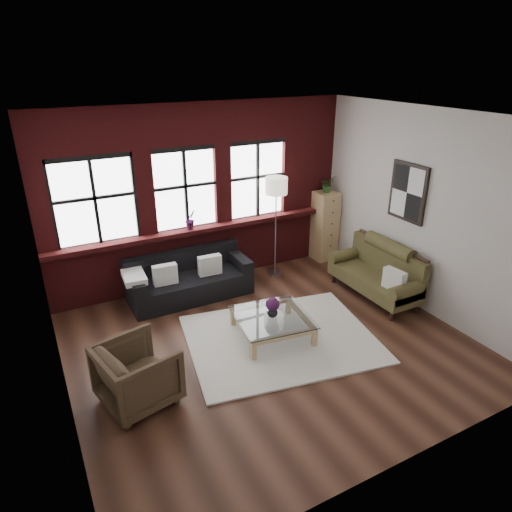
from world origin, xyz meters
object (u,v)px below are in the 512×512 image
dark_sofa (189,277)px  coffee_table (272,326)px  armchair (138,374)px  drawer_chest (325,226)px  vase (272,312)px  vintage_settee (375,272)px  floor_lamp (276,224)px

dark_sofa → coffee_table: size_ratio=1.98×
armchair → drawer_chest: size_ratio=0.61×
coffee_table → vase: size_ratio=6.44×
armchair → coffee_table: size_ratio=0.81×
vintage_settee → floor_lamp: size_ratio=0.86×
dark_sofa → armchair: 2.65m
coffee_table → floor_lamp: floor_lamp is taller
vintage_settee → floor_lamp: 1.98m
vintage_settee → coffee_table: bearing=-173.2°
coffee_table → floor_lamp: size_ratio=0.51×
vase → drawer_chest: bearing=40.5°
coffee_table → vase: bearing=0.0°
vase → floor_lamp: bearing=58.9°
dark_sofa → armchair: bearing=-123.6°
vase → floor_lamp: (1.11, 1.84, 0.60)m
coffee_table → drawer_chest: 3.17m
floor_lamp → armchair: bearing=-144.6°
dark_sofa → coffee_table: (0.65, -1.75, -0.21)m
vintage_settee → vase: bearing=-173.2°
dark_sofa → vintage_settee: size_ratio=1.18×
vintage_settee → drawer_chest: (0.21, 1.77, 0.24)m
floor_lamp → drawer_chest: bearing=8.6°
vintage_settee → floor_lamp: bearing=123.7°
dark_sofa → armchair: size_ratio=2.43×
armchair → floor_lamp: bearing=-67.5°
armchair → vase: 2.16m
dark_sofa → drawer_chest: (3.03, 0.28, 0.33)m
dark_sofa → floor_lamp: bearing=2.8°
vintage_settee → floor_lamp: floor_lamp is taller
vintage_settee → armchair: bearing=-170.6°
coffee_table → dark_sofa: bearing=110.3°
armchair → coffee_table: (2.11, 0.45, -0.22)m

